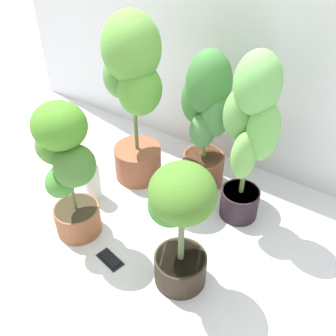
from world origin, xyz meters
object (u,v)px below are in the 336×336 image
potted_plant_back_right (250,130)px  cell_phone (110,259)px  nutrient_bottle (92,180)px  potted_plant_back_center (206,117)px  potted_plant_front_left (67,166)px  potted_plant_front_right (179,218)px  potted_plant_back_left (133,87)px

potted_plant_back_right → cell_phone: potted_plant_back_right is taller
potted_plant_back_right → nutrient_bottle: 0.93m
nutrient_bottle → potted_plant_back_right: bearing=23.4°
potted_plant_back_center → potted_plant_front_left: bearing=-115.8°
potted_plant_back_center → cell_phone: 0.89m
potted_plant_back_center → cell_phone: bearing=-95.9°
nutrient_bottle → potted_plant_back_center: bearing=45.2°
potted_plant_front_right → potted_plant_front_left: 0.59m
potted_plant_front_left → cell_phone: (0.26, -0.06, -0.43)m
cell_phone → potted_plant_front_right: bearing=119.8°
potted_plant_front_left → potted_plant_back_right: 0.86m
potted_plant_front_left → potted_plant_back_center: bearing=64.2°
cell_phone → potted_plant_back_left: bearing=-142.8°
potted_plant_back_left → potted_plant_back_center: bearing=23.9°
cell_phone → nutrient_bottle: size_ratio=0.60×
potted_plant_back_left → potted_plant_front_left: 0.56m
potted_plant_front_right → cell_phone: potted_plant_front_right is taller
potted_plant_back_center → potted_plant_back_right: potted_plant_back_right is taller
potted_plant_front_right → potted_plant_back_right: bearing=84.3°
potted_plant_back_right → potted_plant_front_left: bearing=-138.4°
potted_plant_back_center → potted_plant_back_left: (-0.35, -0.16, 0.14)m
potted_plant_front_right → potted_plant_back_right: potted_plant_back_right is taller
potted_plant_back_center → nutrient_bottle: bearing=-134.8°
potted_plant_front_right → potted_plant_front_left: potted_plant_front_left is taller
potted_plant_front_right → potted_plant_front_left: (-0.59, -0.04, 0.05)m
potted_plant_back_center → potted_plant_back_left: bearing=-156.1°
potted_plant_back_left → cell_phone: (0.28, -0.60, -0.59)m
potted_plant_back_center → potted_plant_back_right: bearing=-23.0°
potted_plant_back_left → cell_phone: 0.89m
potted_plant_back_left → nutrient_bottle: potted_plant_back_left is taller
potted_plant_back_left → cell_phone: bearing=-65.2°
nutrient_bottle → cell_phone: bearing=-39.1°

